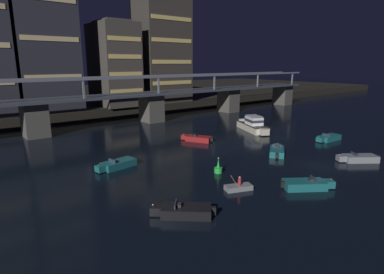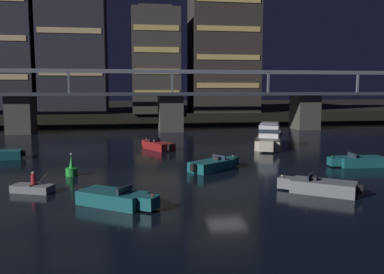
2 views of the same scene
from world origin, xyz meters
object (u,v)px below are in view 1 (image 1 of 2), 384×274
object	(u,v)px
cabin_cruiser_near_left	(253,125)
speedboat_near_center	(117,164)
tower_west_tall	(41,21)
speedboat_mid_right	(328,138)
speedboat_mid_left	(184,211)
channel_buoy	(218,169)
tower_central	(114,65)
speedboat_near_right	(307,185)
river_bridge	(151,102)
dinghy_with_paddler	(238,187)
speedboat_far_center	(277,151)
speedboat_mid_center	(198,138)
speedboat_far_left	(358,158)
tower_east_tall	(162,51)

from	to	relation	value
cabin_cruiser_near_left	speedboat_near_center	xyz separation A→B (m)	(-28.09, -3.89, -0.64)
tower_west_tall	speedboat_mid_right	distance (m)	57.62
speedboat_mid_left	channel_buoy	distance (m)	10.67
tower_central	speedboat_mid_left	size ratio (longest dim) A/B	4.18
cabin_cruiser_near_left	tower_west_tall	bearing A→B (deg)	127.10
tower_central	speedboat_near_right	xyz separation A→B (m)	(-5.65, -53.66, -11.09)
river_bridge	speedboat_mid_right	distance (m)	34.22
dinghy_with_paddler	tower_central	bearing A→B (deg)	77.52
tower_west_tall	cabin_cruiser_near_left	world-z (taller)	tower_west_tall
tower_central	speedboat_far_center	xyz separation A→B (m)	(1.94, -44.53, -11.09)
speedboat_mid_center	speedboat_far_center	world-z (taller)	same
tower_west_tall	cabin_cruiser_near_left	xyz separation A→B (m)	(25.38, -33.56, -18.92)
tower_central	speedboat_mid_right	distance (m)	48.44
river_bridge	tower_west_tall	distance (m)	26.72
speedboat_mid_right	channel_buoy	xyz separation A→B (m)	(-23.77, -0.21, 0.06)
tower_west_tall	speedboat_mid_left	distance (m)	55.34
speedboat_mid_right	speedboat_far_center	xyz separation A→B (m)	(-12.60, 0.32, 0.00)
speedboat_near_center	speedboat_mid_center	size ratio (longest dim) A/B	1.07
cabin_cruiser_near_left	speedboat_far_left	xyz separation A→B (m)	(-3.77, -20.14, -0.64)
speedboat_near_right	dinghy_with_paddler	bearing A→B (deg)	144.33
speedboat_mid_center	river_bridge	bearing A→B (deg)	80.07
tower_west_tall	tower_central	distance (m)	16.82
tower_west_tall	tower_east_tall	world-z (taller)	tower_west_tall
river_bridge	speedboat_near_right	distance (m)	41.04
tower_west_tall	speedboat_mid_right	xyz separation A→B (m)	(29.05, -45.75, -19.55)
speedboat_mid_right	speedboat_far_left	world-z (taller)	same
speedboat_mid_left	speedboat_far_center	size ratio (longest dim) A/B	0.96
cabin_cruiser_near_left	speedboat_mid_right	bearing A→B (deg)	-73.24
river_bridge	tower_east_tall	bearing A→B (deg)	48.36
speedboat_mid_left	speedboat_near_center	bearing A→B (deg)	85.75
tower_west_tall	speedboat_far_center	size ratio (longest dim) A/B	7.62
cabin_cruiser_near_left	tower_central	bearing A→B (deg)	108.41
speedboat_mid_left	speedboat_mid_right	size ratio (longest dim) A/B	0.87
tower_west_tall	speedboat_mid_center	xyz separation A→B (m)	(12.71, -33.34, -19.55)
tower_central	speedboat_near_right	distance (m)	55.09
speedboat_mid_center	dinghy_with_paddler	distance (m)	19.66
speedboat_mid_left	speedboat_mid_center	size ratio (longest dim) A/B	0.92
speedboat_near_right	dinghy_with_paddler	size ratio (longest dim) A/B	1.68
speedboat_mid_center	speedboat_mid_right	distance (m)	20.52
tower_west_tall	speedboat_far_left	xyz separation A→B (m)	(21.61, -53.69, -19.55)
tower_west_tall	speedboat_near_right	bearing A→B (deg)	-80.78
tower_east_tall	speedboat_mid_right	distance (m)	46.44
speedboat_mid_left	channel_buoy	bearing A→B (deg)	32.07
speedboat_far_left	speedboat_near_right	bearing A→B (deg)	-176.10
speedboat_mid_right	tower_central	bearing A→B (deg)	107.97
tower_central	speedboat_near_center	world-z (taller)	tower_central
river_bridge	speedboat_far_left	world-z (taller)	river_bridge
river_bridge	tower_central	distance (m)	15.41
speedboat_mid_right	speedboat_far_center	distance (m)	12.61
speedboat_near_right	speedboat_mid_right	size ratio (longest dim) A/B	0.91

